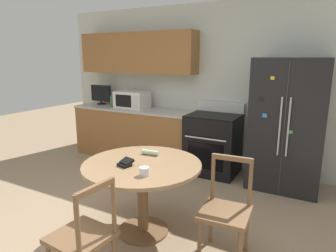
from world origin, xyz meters
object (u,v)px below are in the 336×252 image
at_px(dining_chair_near, 84,237).
at_px(candle_glass, 144,172).
at_px(oven_range, 213,143).
at_px(counter_bottle, 112,101).
at_px(wallet, 126,163).
at_px(refrigerator, 288,125).
at_px(dining_chair_right, 226,211).
at_px(microwave, 132,100).
at_px(countertop_tv, 101,94).

height_order(dining_chair_near, candle_glass, dining_chair_near).
height_order(oven_range, counter_bottle, counter_bottle).
relative_size(dining_chair_near, wallet, 5.91).
relative_size(refrigerator, dining_chair_right, 1.96).
bearing_deg(counter_bottle, oven_range, 1.47).
relative_size(refrigerator, dining_chair_near, 1.96).
xyz_separation_m(refrigerator, microwave, (-2.56, 0.04, 0.16)).
distance_m(oven_range, counter_bottle, 1.98).
bearing_deg(candle_glass, wallet, 158.45).
distance_m(dining_chair_right, wallet, 1.03).
bearing_deg(dining_chair_near, microwave, 33.05).
distance_m(microwave, counter_bottle, 0.40).
bearing_deg(wallet, countertop_tv, 134.90).
relative_size(counter_bottle, candle_glass, 3.21).
bearing_deg(refrigerator, oven_range, 178.53).
relative_size(counter_bottle, wallet, 1.91).
bearing_deg(oven_range, refrigerator, -1.47).
bearing_deg(wallet, counter_bottle, 131.42).
height_order(dining_chair_right, wallet, dining_chair_right).
relative_size(dining_chair_right, wallet, 5.91).
bearing_deg(candle_glass, countertop_tv, 137.04).
xyz_separation_m(countertop_tv, counter_bottle, (0.37, -0.14, -0.08)).
relative_size(oven_range, microwave, 1.94).
xyz_separation_m(oven_range, wallet, (-0.15, -2.04, 0.31)).
bearing_deg(countertop_tv, refrigerator, -2.11).
distance_m(countertop_tv, dining_chair_right, 3.71).
xyz_separation_m(candle_glass, wallet, (-0.29, 0.11, -0.01)).
relative_size(microwave, wallet, 3.64).
relative_size(microwave, dining_chair_near, 0.62).
xyz_separation_m(microwave, wallet, (1.37, -2.06, -0.27)).
bearing_deg(refrigerator, counter_bottle, -179.58).
height_order(countertop_tv, dining_chair_near, countertop_tv).
bearing_deg(counter_bottle, candle_glass, -45.84).
distance_m(refrigerator, candle_glass, 2.32).
bearing_deg(counter_bottle, refrigerator, 0.42).
bearing_deg(microwave, countertop_tv, 173.95).
distance_m(microwave, dining_chair_near, 3.21).
height_order(oven_range, wallet, oven_range).
relative_size(refrigerator, wallet, 11.56).
bearing_deg(oven_range, dining_chair_near, -90.45).
bearing_deg(refrigerator, microwave, 179.08).
distance_m(microwave, countertop_tv, 0.77).
distance_m(counter_bottle, dining_chair_right, 3.32).
bearing_deg(microwave, candle_glass, -52.72).
bearing_deg(dining_chair_near, counter_bottle, 39.60).
bearing_deg(countertop_tv, dining_chair_near, -51.73).
relative_size(oven_range, counter_bottle, 3.71).
bearing_deg(microwave, wallet, -56.43).
height_order(oven_range, candle_glass, oven_range).
relative_size(countertop_tv, counter_bottle, 1.50).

